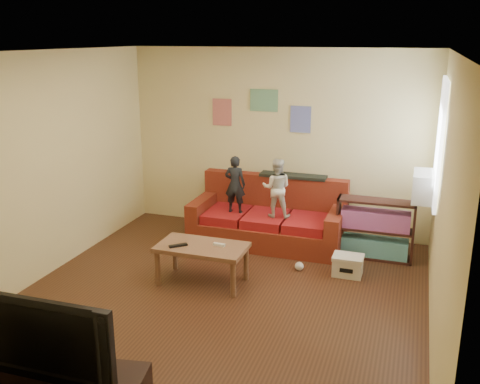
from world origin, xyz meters
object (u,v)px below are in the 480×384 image
(child_b, at_px, (277,188))
(television, at_px, (53,333))
(child_a, at_px, (235,184))
(bookshelf, at_px, (375,232))
(sofa, at_px, (269,220))
(coffee_table, at_px, (202,251))
(file_box, at_px, (348,265))

(child_b, relative_size, television, 0.74)
(child_a, distance_m, bookshelf, 2.00)
(sofa, xyz_separation_m, television, (-0.45, -4.19, 0.49))
(child_a, bearing_deg, child_b, 177.12)
(bookshelf, height_order, television, television)
(child_b, distance_m, television, 4.06)
(sofa, height_order, child_b, child_b)
(coffee_table, height_order, bookshelf, bookshelf)
(file_box, bearing_deg, child_b, 150.37)
(coffee_table, xyz_separation_m, television, (-0.05, -2.64, 0.40))
(sofa, bearing_deg, television, -96.08)
(child_a, bearing_deg, television, 87.21)
(bookshelf, bearing_deg, television, -115.38)
(child_b, distance_m, coffee_table, 1.54)
(sofa, xyz_separation_m, file_box, (1.23, -0.79, -0.18))
(sofa, relative_size, coffee_table, 2.03)
(child_b, distance_m, file_box, 1.45)
(file_box, bearing_deg, child_a, 159.88)
(child_b, bearing_deg, bookshelf, 172.99)
(child_b, height_order, file_box, child_b)
(child_b, xyz_separation_m, file_box, (1.09, -0.62, -0.73))
(sofa, xyz_separation_m, child_b, (0.15, -0.17, 0.54))
(sofa, distance_m, bookshelf, 1.49)
(sofa, distance_m, file_box, 1.48)
(sofa, distance_m, child_b, 0.59)
(child_b, height_order, bookshelf, child_b)
(child_a, xyz_separation_m, coffee_table, (0.06, -1.37, -0.45))
(coffee_table, height_order, file_box, coffee_table)
(file_box, bearing_deg, coffee_table, -155.16)
(child_b, xyz_separation_m, bookshelf, (1.34, 0.05, -0.50))
(child_a, height_order, bookshelf, child_a)
(sofa, height_order, child_a, child_a)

